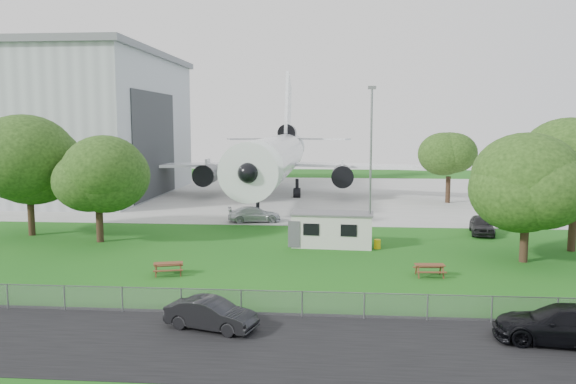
# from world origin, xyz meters

# --- Properties ---
(ground) EXTENTS (160.00, 160.00, 0.00)m
(ground) POSITION_xyz_m (0.00, 0.00, 0.00)
(ground) COLOR #256A19
(asphalt_strip) EXTENTS (120.00, 8.00, 0.02)m
(asphalt_strip) POSITION_xyz_m (0.00, -13.00, 0.01)
(asphalt_strip) COLOR black
(asphalt_strip) RESTS_ON ground
(concrete_apron) EXTENTS (120.00, 46.00, 0.03)m
(concrete_apron) POSITION_xyz_m (0.00, 38.00, 0.01)
(concrete_apron) COLOR #B7B7B2
(concrete_apron) RESTS_ON ground
(hangar) EXTENTS (43.00, 31.00, 18.55)m
(hangar) POSITION_xyz_m (-37.97, 36.00, 9.41)
(hangar) COLOR #B2B7BC
(hangar) RESTS_ON ground
(airliner) EXTENTS (46.36, 47.73, 17.69)m
(airliner) POSITION_xyz_m (-2.00, 35.86, 5.27)
(airliner) COLOR white
(airliner) RESTS_ON ground
(site_cabin) EXTENTS (6.83, 3.09, 2.62)m
(site_cabin) POSITION_xyz_m (5.41, 6.63, 1.31)
(site_cabin) COLOR beige
(site_cabin) RESTS_ON ground
(picnic_west) EXTENTS (2.12, 1.91, 0.76)m
(picnic_west) POSITION_xyz_m (-4.77, -2.47, 0.00)
(picnic_west) COLOR brown
(picnic_west) RESTS_ON ground
(picnic_east) EXTENTS (1.88, 1.60, 0.76)m
(picnic_east) POSITION_xyz_m (11.42, -1.52, 0.00)
(picnic_east) COLOR brown
(picnic_east) RESTS_ON ground
(fence) EXTENTS (58.00, 0.04, 1.30)m
(fence) POSITION_xyz_m (0.00, -9.50, 0.00)
(fence) COLOR gray
(fence) RESTS_ON ground
(lamp_mast) EXTENTS (0.16, 0.16, 12.00)m
(lamp_mast) POSITION_xyz_m (8.20, 6.20, 6.00)
(lamp_mast) COLOR slate
(lamp_mast) RESTS_ON ground
(tree_west_big) EXTENTS (8.66, 8.66, 10.51)m
(tree_west_big) POSITION_xyz_m (-19.94, 8.84, 6.17)
(tree_west_big) COLOR #382619
(tree_west_big) RESTS_ON ground
(tree_west_small) EXTENTS (7.22, 7.22, 8.84)m
(tree_west_small) POSITION_xyz_m (-13.08, 6.71, 5.22)
(tree_west_small) COLOR #382619
(tree_west_small) RESTS_ON ground
(tree_east_front) EXTENTS (7.74, 7.74, 9.16)m
(tree_east_front) POSITION_xyz_m (18.42, 2.75, 5.28)
(tree_east_front) COLOR #382619
(tree_east_front) RESTS_ON ground
(tree_east_back) EXTENTS (7.47, 7.47, 10.06)m
(tree_east_back) POSITION_xyz_m (23.07, 6.44, 6.31)
(tree_east_back) COLOR #382619
(tree_east_back) RESTS_ON ground
(tree_far_apron) EXTENTS (6.60, 6.60, 8.76)m
(tree_far_apron) POSITION_xyz_m (18.99, 31.54, 5.45)
(tree_far_apron) COLOR #382619
(tree_far_apron) RESTS_ON ground
(car_centre_sedan) EXTENTS (4.50, 2.65, 1.40)m
(car_centre_sedan) POSITION_xyz_m (-0.07, -11.45, 0.70)
(car_centre_sedan) COLOR black
(car_centre_sedan) RESTS_ON ground
(car_east_van) EXTENTS (5.96, 3.20, 1.64)m
(car_east_van) POSITION_xyz_m (15.30, -11.87, 0.82)
(car_east_van) COLOR black
(car_east_van) RESTS_ON ground
(car_ne_hatch) EXTENTS (2.60, 4.90, 1.59)m
(car_ne_hatch) POSITION_xyz_m (18.10, 12.42, 0.79)
(car_ne_hatch) COLOR black
(car_ne_hatch) RESTS_ON ground
(car_apron_van) EXTENTS (5.35, 3.03, 1.46)m
(car_apron_van) POSITION_xyz_m (-2.09, 16.69, 0.73)
(car_apron_van) COLOR #BABEC2
(car_apron_van) RESTS_ON ground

